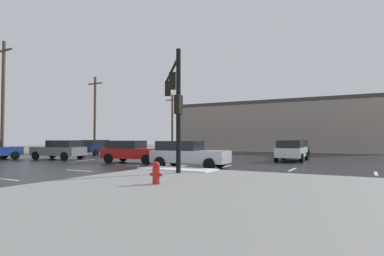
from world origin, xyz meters
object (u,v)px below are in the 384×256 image
object	(u,v)px
traffic_signal_mast	(174,94)
utility_pole_far	(95,113)
sedan_green	(296,148)
sedan_white	(292,150)
sedan_grey	(60,149)
sedan_red	(132,151)
utility_pole_distant	(172,121)
sedan_silver	(187,154)
utility_pole_mid	(3,97)
sedan_navy	(99,147)
fire_hydrant	(156,173)

from	to	relation	value
traffic_signal_mast	utility_pole_far	distance (m)	23.88
sedan_green	sedan_white	xyz separation A→B (m)	(0.82, -6.17, 0.00)
sedan_grey	sedan_red	bearing A→B (deg)	172.97
sedan_red	utility_pole_distant	world-z (taller)	utility_pole_distant
sedan_silver	utility_pole_distant	size ratio (longest dim) A/B	0.57
sedan_silver	utility_pole_mid	world-z (taller)	utility_pole_mid
sedan_grey	sedan_green	bearing A→B (deg)	-147.77
sedan_green	sedan_white	distance (m)	6.23
sedan_silver	sedan_white	bearing A→B (deg)	59.37
sedan_white	utility_pole_mid	bearing A→B (deg)	110.87
sedan_green	sedan_navy	size ratio (longest dim) A/B	1.00
utility_pole_mid	utility_pole_far	bearing A→B (deg)	97.27
fire_hydrant	utility_pole_mid	world-z (taller)	utility_pole_mid
sedan_white	utility_pole_far	world-z (taller)	utility_pole_far
fire_hydrant	sedan_red	bearing A→B (deg)	133.44
sedan_red	utility_pole_mid	distance (m)	13.17
traffic_signal_mast	sedan_red	xyz separation A→B (m)	(-5.85, 3.73, -3.23)
sedan_navy	utility_pole_far	bearing A→B (deg)	49.15
traffic_signal_mast	sedan_navy	bearing A→B (deg)	18.03
sedan_grey	sedan_navy	world-z (taller)	same
sedan_white	sedan_navy	world-z (taller)	same
sedan_green	utility_pole_distant	world-z (taller)	utility_pole_distant
sedan_green	sedan_navy	xyz separation A→B (m)	(-19.11, -6.34, 0.00)
sedan_red	traffic_signal_mast	bearing A→B (deg)	-38.53
sedan_grey	utility_pole_mid	distance (m)	6.69
sedan_silver	sedan_white	distance (m)	9.69
sedan_white	utility_pole_mid	distance (m)	24.20
sedan_silver	utility_pole_far	size ratio (longest dim) A/B	0.51
utility_pole_mid	utility_pole_distant	size ratio (longest dim) A/B	1.24
sedan_red	sedan_white	size ratio (longest dim) A/B	1.02
sedan_grey	utility_pole_distant	xyz separation A→B (m)	(-1.90, 20.59, 3.41)
sedan_green	sedan_navy	distance (m)	20.13
sedan_grey	utility_pole_mid	world-z (taller)	utility_pole_mid
sedan_green	sedan_grey	size ratio (longest dim) A/B	0.98
sedan_red	sedan_grey	world-z (taller)	same
sedan_white	utility_pole_distant	bearing A→B (deg)	53.12
sedan_grey	sedan_navy	size ratio (longest dim) A/B	1.02
traffic_signal_mast	sedan_silver	size ratio (longest dim) A/B	1.26
fire_hydrant	sedan_silver	bearing A→B (deg)	110.77
sedan_silver	sedan_grey	bearing A→B (deg)	168.85
sedan_silver	sedan_grey	size ratio (longest dim) A/B	0.99
sedan_white	sedan_silver	bearing A→B (deg)	151.80
fire_hydrant	utility_pole_far	world-z (taller)	utility_pole_far
sedan_red	sedan_white	distance (m)	12.06
sedan_silver	sedan_green	bearing A→B (deg)	72.52
sedan_grey	utility_pole_distant	world-z (taller)	utility_pole_distant
fire_hydrant	utility_pole_distant	distance (m)	34.25
fire_hydrant	sedan_grey	xyz separation A→B (m)	(-15.70, 8.56, 0.32)
traffic_signal_mast	sedan_grey	bearing A→B (deg)	36.09
sedan_green	utility_pole_distant	xyz separation A→B (m)	(-18.43, 7.30, 3.41)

